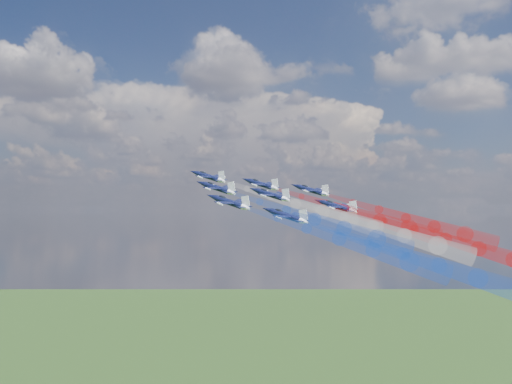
# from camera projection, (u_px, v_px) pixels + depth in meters

# --- Properties ---
(jet_lead) EXTENTS (15.28, 13.92, 6.99)m
(jet_lead) POSITION_uv_depth(u_px,v_px,m) (209.00, 177.00, 150.96)
(jet_lead) COLOR black
(trail_lead) EXTENTS (39.88, 21.02, 15.41)m
(trail_lead) POSITION_uv_depth(u_px,v_px,m) (296.00, 204.00, 136.57)
(trail_lead) COLOR white
(jet_inner_left) EXTENTS (15.28, 13.92, 6.99)m
(jet_inner_left) POSITION_uv_depth(u_px,v_px,m) (217.00, 188.00, 137.56)
(jet_inner_left) COLOR black
(trail_inner_left) EXTENTS (39.88, 21.02, 15.41)m
(trail_inner_left) POSITION_uv_depth(u_px,v_px,m) (314.00, 219.00, 123.17)
(trail_inner_left) COLOR blue
(jet_inner_right) EXTENTS (15.28, 13.92, 6.99)m
(jet_inner_right) POSITION_uv_depth(u_px,v_px,m) (261.00, 184.00, 153.61)
(jet_inner_right) COLOR black
(trail_inner_right) EXTENTS (39.88, 21.02, 15.41)m
(trail_inner_right) POSITION_uv_depth(u_px,v_px,m) (352.00, 211.00, 139.22)
(trail_inner_right) COLOR red
(jet_outer_left) EXTENTS (15.28, 13.92, 6.99)m
(jet_outer_left) POSITION_uv_depth(u_px,v_px,m) (230.00, 202.00, 125.76)
(jet_outer_left) COLOR black
(trail_outer_left) EXTENTS (39.88, 21.02, 15.41)m
(trail_outer_left) POSITION_uv_depth(u_px,v_px,m) (339.00, 239.00, 111.37)
(trail_outer_left) COLOR blue
(jet_center_third) EXTENTS (15.28, 13.92, 6.99)m
(jet_center_third) POSITION_uv_depth(u_px,v_px,m) (271.00, 195.00, 139.15)
(jet_center_third) COLOR black
(trail_center_third) EXTENTS (39.88, 21.02, 15.41)m
(trail_center_third) POSITION_uv_depth(u_px,v_px,m) (373.00, 226.00, 124.76)
(trail_center_third) COLOR white
(jet_outer_right) EXTENTS (15.28, 13.92, 6.99)m
(jet_outer_right) POSITION_uv_depth(u_px,v_px,m) (311.00, 190.00, 155.35)
(jet_outer_right) COLOR black
(trail_outer_right) EXTENTS (39.88, 21.02, 15.41)m
(trail_outer_right) POSITION_uv_depth(u_px,v_px,m) (406.00, 218.00, 140.96)
(trail_outer_right) COLOR red
(jet_rear_left) EXTENTS (15.28, 13.92, 6.99)m
(jet_rear_left) POSITION_uv_depth(u_px,v_px,m) (286.00, 216.00, 126.07)
(jet_rear_left) COLOR black
(trail_rear_left) EXTENTS (39.88, 21.02, 15.41)m
(trail_rear_left) POSITION_uv_depth(u_px,v_px,m) (403.00, 254.00, 111.68)
(trail_rear_left) COLOR blue
(jet_rear_right) EXTENTS (15.28, 13.92, 6.99)m
(jet_rear_right) POSITION_uv_depth(u_px,v_px,m) (337.00, 206.00, 140.90)
(jet_rear_right) COLOR black
(trail_rear_right) EXTENTS (39.88, 21.02, 15.41)m
(trail_rear_right) POSITION_uv_depth(u_px,v_px,m) (446.00, 239.00, 126.51)
(trail_rear_right) COLOR red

